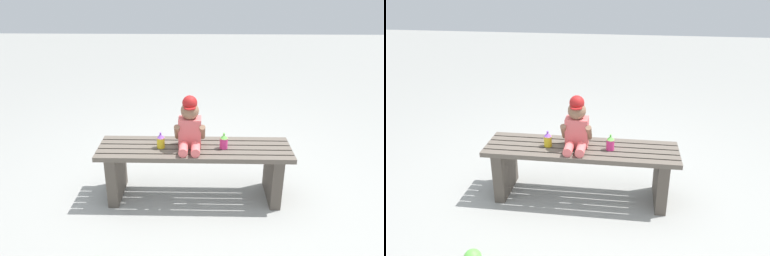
# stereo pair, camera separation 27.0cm
# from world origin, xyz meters

# --- Properties ---
(ground_plane) EXTENTS (16.00, 16.00, 0.00)m
(ground_plane) POSITION_xyz_m (0.00, 0.00, 0.00)
(ground_plane) COLOR #999993
(park_bench) EXTENTS (1.47, 0.39, 0.43)m
(park_bench) POSITION_xyz_m (0.00, 0.00, 0.29)
(park_bench) COLOR #60564C
(park_bench) RESTS_ON ground_plane
(child_figure) EXTENTS (0.23, 0.27, 0.40)m
(child_figure) POSITION_xyz_m (-0.04, 0.00, 0.61)
(child_figure) COLOR #E56666
(child_figure) RESTS_ON park_bench
(sippy_cup_left) EXTENTS (0.06, 0.06, 0.12)m
(sippy_cup_left) POSITION_xyz_m (-0.26, -0.01, 0.49)
(sippy_cup_left) COLOR yellow
(sippy_cup_left) RESTS_ON park_bench
(sippy_cup_right) EXTENTS (0.06, 0.06, 0.12)m
(sippy_cup_right) POSITION_xyz_m (0.22, -0.01, 0.49)
(sippy_cup_right) COLOR #E5337F
(sippy_cup_right) RESTS_ON park_bench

